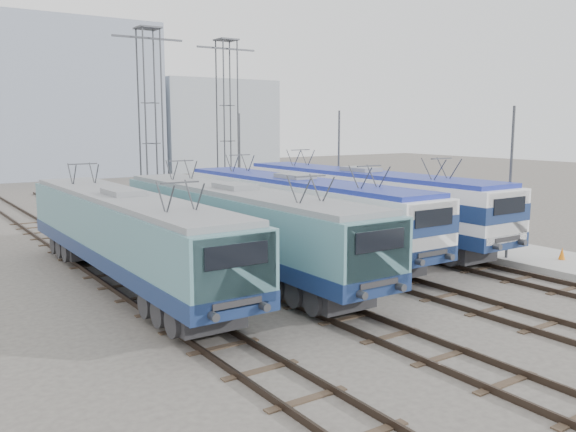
# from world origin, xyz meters

# --- Properties ---
(ground) EXTENTS (160.00, 160.00, 0.00)m
(ground) POSITION_xyz_m (0.00, 0.00, 0.00)
(ground) COLOR #514C47
(platform) EXTENTS (4.00, 70.00, 0.30)m
(platform) POSITION_xyz_m (10.20, 8.00, 0.15)
(platform) COLOR #9E9E99
(platform) RESTS_ON ground
(locomotive_far_left) EXTENTS (2.76, 17.45, 3.28)m
(locomotive_far_left) POSITION_xyz_m (-6.75, 7.70, 2.18)
(locomotive_far_left) COLOR navy
(locomotive_far_left) RESTS_ON ground
(locomotive_center_left) EXTENTS (2.78, 17.52, 3.30)m
(locomotive_center_left) POSITION_xyz_m (-2.25, 7.10, 2.19)
(locomotive_center_left) COLOR navy
(locomotive_center_left) RESTS_ON ground
(locomotive_center_right) EXTENTS (2.81, 17.78, 3.34)m
(locomotive_center_right) POSITION_xyz_m (2.25, 9.28, 2.27)
(locomotive_center_right) COLOR navy
(locomotive_center_right) RESTS_ON ground
(locomotive_far_right) EXTENTS (2.91, 18.40, 3.46)m
(locomotive_far_right) POSITION_xyz_m (6.75, 9.67, 2.35)
(locomotive_far_right) COLOR navy
(locomotive_far_right) RESTS_ON ground
(catenary_tower_west) EXTENTS (4.50, 1.20, 12.00)m
(catenary_tower_west) POSITION_xyz_m (0.00, 22.00, 6.64)
(catenary_tower_west) COLOR #3F4247
(catenary_tower_west) RESTS_ON ground
(catenary_tower_east) EXTENTS (4.50, 1.20, 12.00)m
(catenary_tower_east) POSITION_xyz_m (6.50, 24.00, 6.64)
(catenary_tower_east) COLOR #3F4247
(catenary_tower_east) RESTS_ON ground
(mast_front) EXTENTS (0.12, 0.12, 7.00)m
(mast_front) POSITION_xyz_m (8.60, 2.00, 3.50)
(mast_front) COLOR #3F4247
(mast_front) RESTS_ON ground
(mast_mid) EXTENTS (0.12, 0.12, 7.00)m
(mast_mid) POSITION_xyz_m (8.60, 14.00, 3.50)
(mast_mid) COLOR #3F4247
(mast_mid) RESTS_ON ground
(mast_rear) EXTENTS (0.12, 0.12, 7.00)m
(mast_rear) POSITION_xyz_m (8.60, 26.00, 3.50)
(mast_rear) COLOR #3F4247
(mast_rear) RESTS_ON ground
(safety_cone) EXTENTS (0.29, 0.29, 0.53)m
(safety_cone) POSITION_xyz_m (10.29, 0.38, 0.57)
(safety_cone) COLOR orange
(safety_cone) RESTS_ON platform
(building_center) EXTENTS (22.00, 14.00, 18.00)m
(building_center) POSITION_xyz_m (4.00, 62.00, 9.00)
(building_center) COLOR #8A96AA
(building_center) RESTS_ON ground
(building_east) EXTENTS (16.00, 12.00, 12.00)m
(building_east) POSITION_xyz_m (24.00, 62.00, 6.00)
(building_east) COLOR #979FA8
(building_east) RESTS_ON ground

